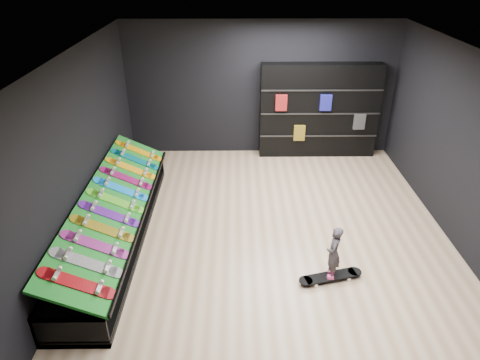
{
  "coord_description": "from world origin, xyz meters",
  "views": [
    {
      "loc": [
        -0.56,
        -5.85,
        4.31
      ],
      "look_at": [
        -0.5,
        0.2,
        1.0
      ],
      "focal_mm": 32.0,
      "sensor_mm": 36.0,
      "label": 1
    }
  ],
  "objects_px": {
    "floor_skateboard": "(330,278)",
    "child": "(332,262)",
    "back_shelving": "(319,111)",
    "display_rack": "(116,226)"
  },
  "relations": [
    {
      "from": "floor_skateboard",
      "to": "child",
      "type": "bearing_deg",
      "value": 0.0
    },
    {
      "from": "back_shelving",
      "to": "child",
      "type": "relative_size",
      "value": 5.28
    },
    {
      "from": "floor_skateboard",
      "to": "child",
      "type": "xyz_separation_m",
      "value": [
        0.0,
        0.0,
        0.29
      ]
    },
    {
      "from": "back_shelving",
      "to": "floor_skateboard",
      "type": "distance_m",
      "value": 4.52
    },
    {
      "from": "floor_skateboard",
      "to": "display_rack",
      "type": "bearing_deg",
      "value": 148.49
    },
    {
      "from": "display_rack",
      "to": "child",
      "type": "distance_m",
      "value": 3.53
    },
    {
      "from": "display_rack",
      "to": "child",
      "type": "height_order",
      "value": "child"
    },
    {
      "from": "display_rack",
      "to": "child",
      "type": "xyz_separation_m",
      "value": [
        3.36,
        -1.06,
        0.09
      ]
    },
    {
      "from": "display_rack",
      "to": "floor_skateboard",
      "type": "xyz_separation_m",
      "value": [
        3.36,
        -1.06,
        -0.2
      ]
    },
    {
      "from": "display_rack",
      "to": "back_shelving",
      "type": "xyz_separation_m",
      "value": [
        3.86,
        3.32,
        0.81
      ]
    }
  ]
}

